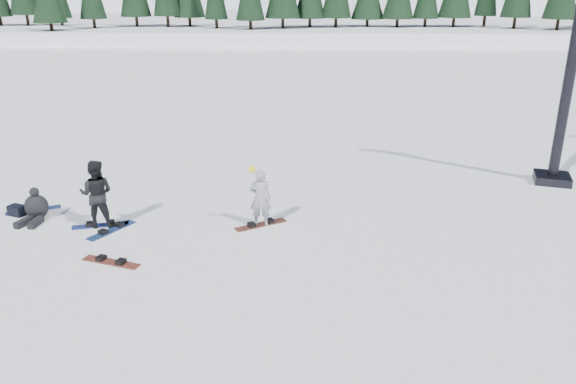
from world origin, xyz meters
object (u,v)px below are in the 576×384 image
at_px(lift_tower, 567,93).
at_px(snowboard_loose_c, 34,210).
at_px(snowboard_loose_b, 111,262).
at_px(snowboarder_man, 97,194).
at_px(gear_bag, 17,210).
at_px(snowboarder_woman, 260,198).
at_px(snowboard_loose_a, 112,230).
at_px(seated_rider, 36,207).

xyz_separation_m(lift_tower, snowboard_loose_c, (-16.28, -3.02, -3.01)).
bearing_deg(snowboard_loose_b, snowboard_loose_c, 154.67).
distance_m(snowboarder_man, snowboard_loose_c, 2.74).
distance_m(gear_bag, snowboard_loose_c, 0.49).
xyz_separation_m(snowboarder_woman, gear_bag, (-7.06, 0.51, -0.67)).
distance_m(snowboarder_woman, snowboard_loose_a, 4.11).
bearing_deg(snowboarder_woman, lift_tower, -156.38).
bearing_deg(seated_rider, lift_tower, 24.25).
bearing_deg(snowboarder_woman, snowboarder_man, 3.53).
distance_m(seated_rider, snowboard_loose_b, 3.94).
bearing_deg(seated_rider, snowboard_loose_a, -6.12).
bearing_deg(seated_rider, snowboarder_man, -0.82).
bearing_deg(snowboarder_woman, snowboard_loose_c, -6.05).
bearing_deg(lift_tower, snowboard_loose_c, -153.44).
xyz_separation_m(snowboarder_man, snowboard_loose_c, (-2.36, 1.05, -0.93)).
distance_m(snowboard_loose_b, snowboard_loose_c, 4.65).
height_order(snowboard_loose_b, snowboard_loose_c, same).
height_order(lift_tower, snowboard_loose_a, lift_tower).
bearing_deg(snowboarder_man, snowboard_loose_a, 138.75).
xyz_separation_m(snowboarder_man, gear_bag, (-2.65, 0.68, -0.79)).
height_order(seated_rider, snowboard_loose_b, seated_rider).
height_order(gear_bag, snowboard_loose_b, gear_bag).
relative_size(lift_tower, snowboarder_man, 3.93).
bearing_deg(snowboard_loose_c, gear_bag, -154.30).
bearing_deg(gear_bag, snowboarder_woman, -4.14).
relative_size(lift_tower, snowboard_loose_b, 4.95).
distance_m(seated_rider, snowboard_loose_a, 2.50).
xyz_separation_m(gear_bag, snowboard_loose_a, (3.07, -1.00, -0.14)).
distance_m(lift_tower, gear_bag, 17.16).
xyz_separation_m(snowboarder_man, snowboard_loose_a, (0.41, -0.32, -0.93)).
height_order(seated_rider, snowboard_loose_a, seated_rider).
bearing_deg(snowboard_loose_b, seated_rider, 157.22).
xyz_separation_m(gear_bag, snowboard_loose_b, (3.66, -2.84, -0.14)).
distance_m(snowboarder_man, seated_rider, 2.08).
height_order(snowboarder_woman, snowboarder_man, snowboarder_man).
bearing_deg(seated_rider, snowboarder_woman, 9.05).
distance_m(snowboard_loose_a, snowboard_loose_c, 3.09).
relative_size(snowboard_loose_b, snowboard_loose_c, 1.00).
height_order(snowboarder_woman, gear_bag, snowboarder_woman).
distance_m(gear_bag, snowboard_loose_a, 3.23).
bearing_deg(snowboard_loose_b, gear_bag, 160.49).
bearing_deg(gear_bag, lift_tower, 11.54).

